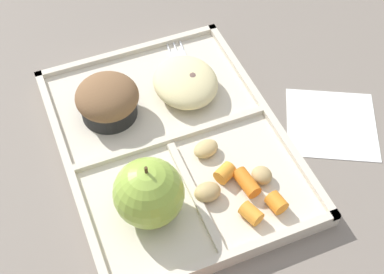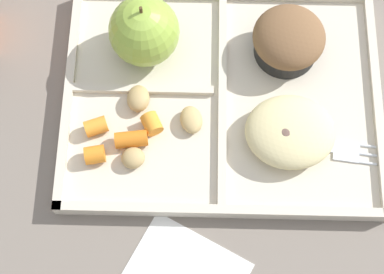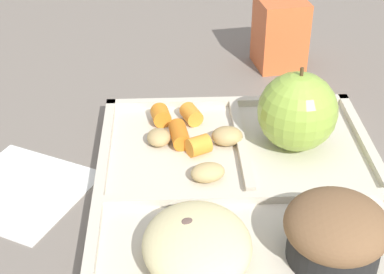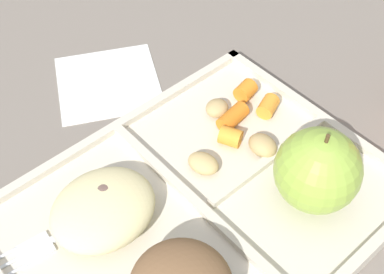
{
  "view_description": "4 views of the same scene",
  "coord_description": "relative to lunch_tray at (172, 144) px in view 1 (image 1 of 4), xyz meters",
  "views": [
    {
      "loc": [
        -0.42,
        0.14,
        0.57
      ],
      "look_at": [
        -0.03,
        -0.02,
        0.04
      ],
      "focal_mm": 50.8,
      "sensor_mm": 36.0,
      "label": 1
    },
    {
      "loc": [
        -0.03,
        -0.28,
        0.66
      ],
      "look_at": [
        -0.03,
        -0.06,
        0.04
      ],
      "focal_mm": 55.66,
      "sensor_mm": 36.0,
      "label": 2
    },
    {
      "loc": [
        0.44,
        -0.07,
        0.37
      ],
      "look_at": [
        -0.06,
        -0.05,
        0.05
      ],
      "focal_mm": 56.72,
      "sensor_mm": 36.0,
      "label": 3
    },
    {
      "loc": [
        0.19,
        0.2,
        0.44
      ],
      "look_at": [
        -0.04,
        -0.06,
        0.04
      ],
      "focal_mm": 48.28,
      "sensor_mm": 36.0,
      "label": 4
    }
  ],
  "objects": [
    {
      "name": "potato_chunk_large",
      "position": [
        -0.04,
        -0.03,
        0.02
      ],
      "size": [
        0.03,
        0.04,
        0.02
      ],
      "primitive_type": "ellipsoid",
      "rotation": [
        0.0,
        0.0,
        4.95
      ],
      "color": "tan",
      "rests_on": "lunch_tray"
    },
    {
      "name": "green_apple",
      "position": [
        -0.09,
        0.06,
        0.05
      ],
      "size": [
        0.08,
        0.08,
        0.09
      ],
      "color": "#93B742",
      "rests_on": "lunch_tray"
    },
    {
      "name": "carrot_slice_near_corner",
      "position": [
        -0.14,
        -0.08,
        0.02
      ],
      "size": [
        0.03,
        0.02,
        0.02
      ],
      "primitive_type": "cylinder",
      "rotation": [
        0.0,
        1.57,
        3.33
      ],
      "color": "orange",
      "rests_on": "lunch_tray"
    },
    {
      "name": "lunch_tray",
      "position": [
        0.0,
        0.0,
        0.0
      ],
      "size": [
        0.37,
        0.28,
        0.02
      ],
      "color": "beige",
      "rests_on": "ground"
    },
    {
      "name": "carrot_slice_edge",
      "position": [
        -0.1,
        -0.06,
        0.02
      ],
      "size": [
        0.04,
        0.02,
        0.02
      ],
      "primitive_type": "cylinder",
      "rotation": [
        0.0,
        1.57,
        0.13
      ],
      "color": "orange",
      "rests_on": "lunch_tray"
    },
    {
      "name": "ground",
      "position": [
        0.0,
        -0.0,
        -0.01
      ],
      "size": [
        6.0,
        6.0,
        0.0
      ],
      "primitive_type": "plane",
      "color": "slate"
    },
    {
      "name": "carrot_slice_back",
      "position": [
        -0.08,
        -0.04,
        0.02
      ],
      "size": [
        0.03,
        0.03,
        0.02
      ],
      "primitive_type": "cylinder",
      "rotation": [
        0.0,
        1.57,
        2.03
      ],
      "color": "orange",
      "rests_on": "lunch_tray"
    },
    {
      "name": "bran_muffin",
      "position": [
        0.08,
        0.06,
        0.03
      ],
      "size": [
        0.08,
        0.08,
        0.06
      ],
      "color": "black",
      "rests_on": "lunch_tray"
    },
    {
      "name": "carrot_slice_tilted",
      "position": [
        -0.14,
        -0.04,
        0.02
      ],
      "size": [
        0.03,
        0.03,
        0.02
      ],
      "primitive_type": "cylinder",
      "rotation": [
        0.0,
        1.57,
        3.5
      ],
      "color": "orange",
      "rests_on": "lunch_tray"
    },
    {
      "name": "meatball_center",
      "position": [
        0.07,
        -0.06,
        0.03
      ],
      "size": [
        0.04,
        0.04,
        0.04
      ],
      "primitive_type": "sphere",
      "color": "brown",
      "rests_on": "lunch_tray"
    },
    {
      "name": "meatball_back",
      "position": [
        0.08,
        -0.05,
        0.02
      ],
      "size": [
        0.03,
        0.03,
        0.03
      ],
      "primitive_type": "sphere",
      "color": "#755B4C",
      "rests_on": "lunch_tray"
    },
    {
      "name": "egg_noodle_pile",
      "position": [
        0.08,
        -0.05,
        0.03
      ],
      "size": [
        0.1,
        0.09,
        0.04
      ],
      "primitive_type": "ellipsoid",
      "color": "beige",
      "rests_on": "lunch_tray"
    },
    {
      "name": "meatball_side",
      "position": [
        0.07,
        -0.05,
        0.02
      ],
      "size": [
        0.03,
        0.03,
        0.03
      ],
      "primitive_type": "sphere",
      "color": "brown",
      "rests_on": "lunch_tray"
    },
    {
      "name": "paper_napkin",
      "position": [
        -0.04,
        -0.22,
        -0.01
      ],
      "size": [
        0.16,
        0.16,
        0.0
      ],
      "primitive_type": "cube",
      "rotation": [
        0.0,
        0.0,
        -0.48
      ],
      "color": "white",
      "rests_on": "ground"
    },
    {
      "name": "potato_chunk_golden",
      "position": [
        -0.1,
        -0.08,
        0.02
      ],
      "size": [
        0.03,
        0.03,
        0.02
      ],
      "primitive_type": "ellipsoid",
      "rotation": [
        0.0,
        0.0,
        4.95
      ],
      "color": "tan",
      "rests_on": "lunch_tray"
    },
    {
      "name": "potato_chunk_corner",
      "position": [
        -0.1,
        -0.01,
        0.02
      ],
      "size": [
        0.03,
        0.03,
        0.02
      ],
      "primitive_type": "ellipsoid",
      "rotation": [
        0.0,
        0.0,
        1.57
      ],
      "color": "tan",
      "rests_on": "lunch_tray"
    },
    {
      "name": "plastic_fork",
      "position": [
        0.12,
        -0.06,
        0.01
      ],
      "size": [
        0.14,
        0.03,
        0.0
      ],
      "color": "silver",
      "rests_on": "lunch_tray"
    }
  ]
}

